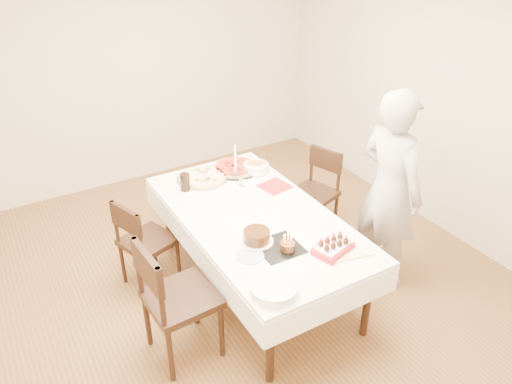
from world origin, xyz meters
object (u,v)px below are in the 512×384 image
taper_candle (235,161)px  cola_glass (185,182)px  dining_table (256,252)px  pizza_white (202,177)px  pizza_pepperoni (235,167)px  pasta_bowl (256,168)px  layer_cake (257,236)px  person (389,190)px  chair_right_savory (313,194)px  chair_left_savory (148,241)px  strawberry_box (333,247)px  chair_left_dessert (181,298)px  birthday_cake (288,243)px

taper_candle → cola_glass: bearing=176.0°
dining_table → pizza_white: pizza_white is taller
pizza_pepperoni → pasta_bowl: 0.21m
layer_cake → pizza_pepperoni: bearing=69.2°
taper_candle → person: bearing=-50.3°
chair_right_savory → chair_left_savory: bearing=159.1°
taper_candle → strawberry_box: bearing=-86.7°
strawberry_box → pizza_pepperoni: bearing=89.8°
chair_left_dessert → chair_left_savory: bearing=-97.4°
pasta_bowl → cola_glass: 0.73m
dining_table → birthday_cake: size_ratio=16.73×
birthday_cake → chair_right_savory: bearing=45.4°
person → cola_glass: size_ratio=11.03×
chair_left_savory → person: person is taller
dining_table → pizza_white: size_ratio=4.40×
cola_glass → dining_table: bearing=-64.0°
dining_table → pizza_pepperoni: 0.93m
taper_candle → dining_table: bearing=-103.9°
pizza_pepperoni → layer_cake: (-0.43, -1.14, 0.03)m
cola_glass → chair_left_savory: bearing=-161.8°
cola_glass → birthday_cake: cola_glass is taller
dining_table → chair_left_dessert: size_ratio=2.08×
chair_left_savory → pizza_white: (0.66, 0.25, 0.34)m
pizza_white → chair_right_savory: bearing=-17.1°
chair_right_savory → person: bearing=-101.4°
pizza_white → cola_glass: (-0.22, -0.11, 0.06)m
cola_glass → layer_cake: size_ratio=0.63×
chair_left_savory → pizza_pepperoni: (1.02, 0.27, 0.34)m
taper_candle → birthday_cake: bearing=-100.0°
strawberry_box → taper_candle: bearing=93.3°
pizza_pepperoni → strawberry_box: bearing=-90.2°
birthday_cake → cola_glass: bearing=103.0°
chair_right_savory → taper_candle: 0.94m
pizza_pepperoni → taper_candle: size_ratio=1.34×
chair_left_savory → person: bearing=133.4°
chair_left_savory → dining_table: bearing=126.5°
chair_right_savory → layer_cake: size_ratio=3.42×
taper_candle → layer_cake: (-0.35, -0.98, -0.12)m
pizza_pepperoni → birthday_cake: bearing=-102.2°
chair_left_dessert → birthday_cake: size_ratio=8.06×
cola_glass → strawberry_box: bearing=-67.8°
chair_left_savory → strawberry_box: size_ratio=2.96×
dining_table → taper_candle: size_ratio=6.08×
pizza_pepperoni → taper_candle: 0.24m
cola_glass → layer_cake: 1.02m
pasta_bowl → birthday_cake: bearing=-110.0°
pizza_pepperoni → layer_cake: bearing=-110.8°
chair_left_dessert → pizza_pepperoni: size_ratio=2.18×
chair_left_savory → layer_cake: size_ratio=3.40×
pizza_pepperoni → cola_glass: size_ratio=2.93×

